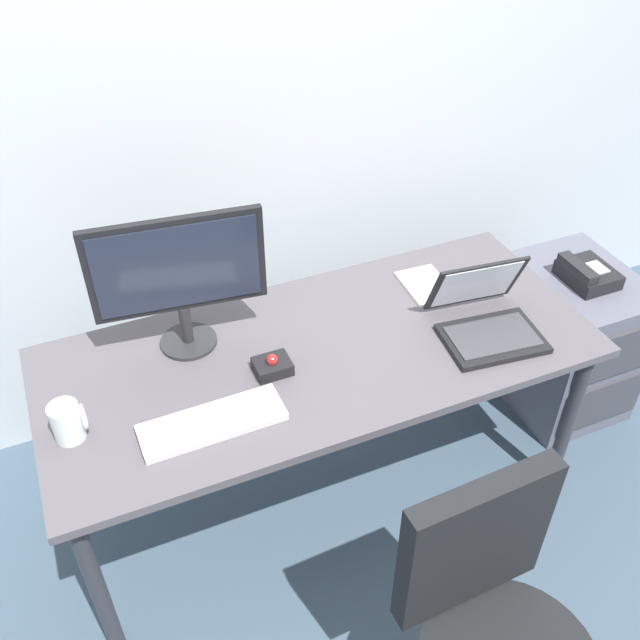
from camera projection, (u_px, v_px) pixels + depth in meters
The scene contains 11 objects.
ground_plane at pixel (320, 488), 2.70m from camera, with size 8.00×8.00×0.00m, color #394C5B.
back_wall at pixel (233, 55), 2.33m from camera, with size 6.00×0.10×2.80m, color silver.
desk at pixel (320, 365), 2.30m from camera, with size 1.75×0.75×0.71m.
file_cabinet at pixel (566, 339), 2.90m from camera, with size 0.42×0.53×0.62m.
desk_phone at pixel (587, 274), 2.66m from camera, with size 0.17×0.20×0.09m.
monitor_main at pixel (178, 274), 2.10m from camera, with size 0.52×0.18×0.46m.
keyboard at pixel (212, 422), 2.00m from camera, with size 0.41×0.14×0.03m.
laptop at pixel (486, 318), 2.29m from camera, with size 0.34×0.34×0.22m.
trackball_mouse at pixel (272, 366), 2.16m from camera, with size 0.11×0.09×0.07m.
coffee_mug at pixel (68, 422), 1.94m from camera, with size 0.09×0.08×0.12m.
paper_notepad at pixel (426, 285), 2.50m from camera, with size 0.15×0.21×0.01m, color white.
Camera 1 is at (-0.66, -1.55, 2.21)m, focal length 40.02 mm.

